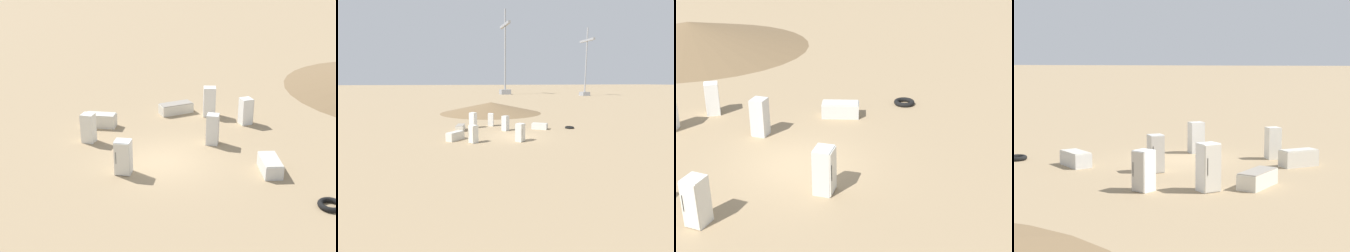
% 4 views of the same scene
% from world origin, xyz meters
% --- Properties ---
extents(ground_plane, '(1000.00, 1000.00, 0.00)m').
position_xyz_m(ground_plane, '(0.00, 0.00, 0.00)').
color(ground_plane, '#9E8460').
extents(dirt_mound, '(16.59, 16.59, 1.76)m').
position_xyz_m(dirt_mound, '(-19.46, 2.39, 0.88)').
color(dirt_mound, brown).
rests_on(dirt_mound, ground_plane).
extents(discarded_fridge_0, '(0.84, 0.84, 1.57)m').
position_xyz_m(discarded_fridge_0, '(-3.14, 0.02, 0.78)').
color(discarded_fridge_0, silver).
rests_on(discarded_fridge_0, ground_plane).
extents(discarded_fridge_1, '(0.91, 0.92, 1.55)m').
position_xyz_m(discarded_fridge_1, '(2.09, -0.21, 0.78)').
color(discarded_fridge_1, silver).
rests_on(discarded_fridge_1, ground_plane).
extents(discarded_fridge_2, '(0.81, 0.77, 1.47)m').
position_xyz_m(discarded_fridge_2, '(-6.47, -0.74, 0.74)').
color(discarded_fridge_2, white).
rests_on(discarded_fridge_2, ground_plane).
extents(discarded_fridge_6, '(1.62, 1.79, 0.66)m').
position_xyz_m(discarded_fridge_6, '(-2.93, 3.84, 0.33)').
color(discarded_fridge_6, silver).
rests_on(discarded_fridge_6, ground_plane).
extents(discarded_fridge_7, '(0.81, 0.83, 1.50)m').
position_xyz_m(discarded_fridge_7, '(1.49, -4.14, 0.75)').
color(discarded_fridge_7, silver).
rests_on(discarded_fridge_7, ground_plane).
extents(scrap_tire, '(0.98, 0.98, 0.21)m').
position_xyz_m(scrap_tire, '(-2.43, 7.19, 0.11)').
color(scrap_tire, black).
rests_on(scrap_tire, ground_plane).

